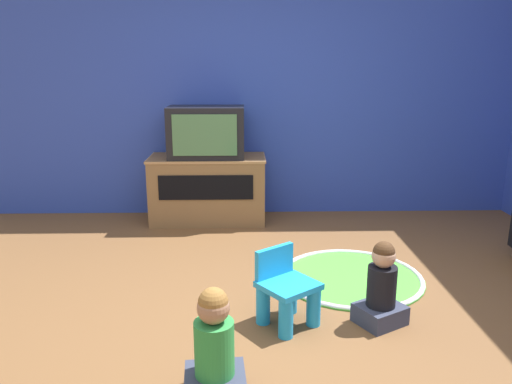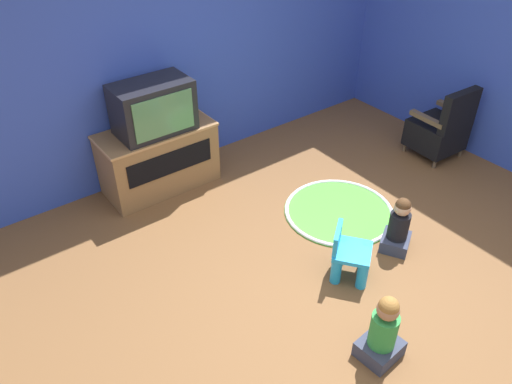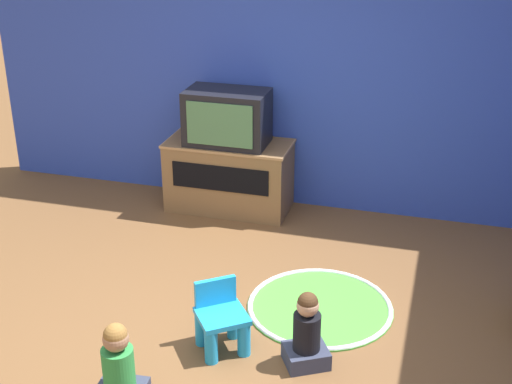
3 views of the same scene
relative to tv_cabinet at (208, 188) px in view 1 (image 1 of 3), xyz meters
name	(u,v)px [view 1 (image 1 of 3)]	position (x,y,z in m)	size (l,w,h in m)	color
ground_plane	(269,323)	(0.52, -2.12, -0.35)	(30.00, 30.00, 0.00)	brown
wall_back	(249,78)	(0.43, 0.35, 1.08)	(5.81, 0.12, 2.85)	#2D47B2
tv_cabinet	(208,188)	(0.00, 0.00, 0.00)	(1.16, 0.54, 0.67)	brown
television	(206,132)	(0.00, -0.03, 0.57)	(0.74, 0.45, 0.50)	black
yellow_kid_chair	(286,293)	(0.63, -2.12, -0.15)	(0.43, 0.43, 0.47)	#1E99DB
play_mat	(351,277)	(1.17, -1.47, -0.34)	(1.08, 1.08, 0.04)	green
child_watching_left	(381,289)	(1.21, -2.13, -0.11)	(0.36, 0.34, 0.54)	#33384C
child_watching_center	(214,351)	(0.22, -2.82, -0.10)	(0.31, 0.28, 0.57)	#33384C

